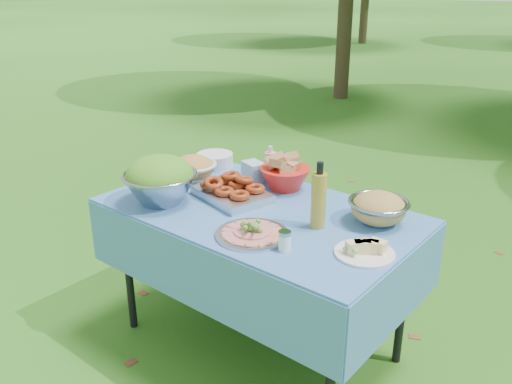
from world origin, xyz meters
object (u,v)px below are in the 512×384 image
picnic_table (259,279)px  pasta_bowl_steel (379,208)px  oil_bottle (319,195)px  salad_bowl (160,180)px  plate_stack (215,160)px  charcuterie_platter (252,228)px  bread_bowl (285,173)px

picnic_table → pasta_bowl_steel: size_ratio=5.53×
picnic_table → oil_bottle: bearing=2.3°
pasta_bowl_steel → oil_bottle: (-0.18, -0.21, 0.08)m
salad_bowl → plate_stack: salad_bowl is taller
pasta_bowl_steel → oil_bottle: size_ratio=0.88×
pasta_bowl_steel → charcuterie_platter: 0.57m
picnic_table → oil_bottle: (0.32, 0.01, 0.53)m
bread_bowl → pasta_bowl_steel: bread_bowl is taller
picnic_table → oil_bottle: size_ratio=4.90×
plate_stack → bread_bowl: (0.52, -0.03, 0.05)m
picnic_table → charcuterie_platter: (0.15, -0.23, 0.42)m
plate_stack → charcuterie_platter: plate_stack is taller
oil_bottle → salad_bowl: bearing=-161.7°
oil_bottle → pasta_bowl_steel: bearing=48.9°
salad_bowl → bread_bowl: 0.63m
pasta_bowl_steel → plate_stack: bearing=175.0°
picnic_table → charcuterie_platter: 0.50m
salad_bowl → oil_bottle: (0.74, 0.24, 0.03)m
plate_stack → oil_bottle: 0.95m
plate_stack → oil_bottle: oil_bottle is taller
picnic_table → pasta_bowl_steel: pasta_bowl_steel is taller
pasta_bowl_steel → oil_bottle: bearing=-131.1°
plate_stack → pasta_bowl_steel: size_ratio=0.79×
picnic_table → bread_bowl: 0.55m
pasta_bowl_steel → charcuterie_platter: bearing=-127.4°
plate_stack → oil_bottle: size_ratio=0.70×
plate_stack → bread_bowl: bearing=-2.8°
salad_bowl → charcuterie_platter: size_ratio=1.13×
picnic_table → salad_bowl: 0.69m
picnic_table → plate_stack: bearing=151.4°
charcuterie_platter → oil_bottle: bearing=56.0°
plate_stack → charcuterie_platter: bearing=-37.0°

